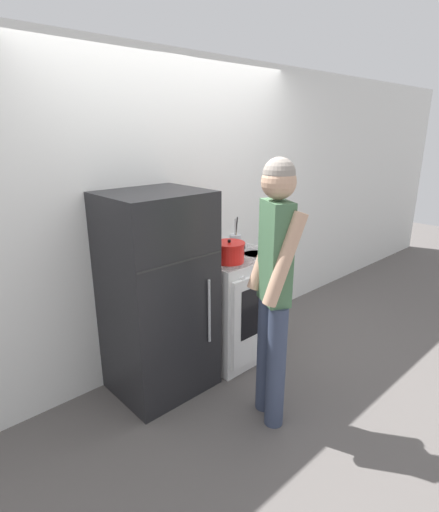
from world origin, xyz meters
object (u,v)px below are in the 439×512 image
at_px(utensil_jar, 235,240).
at_px(stove_range, 233,304).
at_px(refrigerator, 158,295).
at_px(tea_kettle, 209,246).
at_px(person, 274,281).
at_px(dutch_oven_pot, 229,252).

bearing_deg(utensil_jar, stove_range, -137.47).
distance_m(refrigerator, tea_kettle, 0.67).
bearing_deg(person, refrigerator, 50.07).
bearing_deg(dutch_oven_pot, person, -110.34).
relative_size(dutch_oven_pot, tea_kettle, 1.26).
bearing_deg(stove_range, utensil_jar, 42.53).
xyz_separation_m(utensil_jar, person, (-0.59, -0.94, 0.03)).
xyz_separation_m(refrigerator, tea_kettle, (0.61, 0.11, 0.24)).
relative_size(stove_range, utensil_jar, 3.38).
height_order(stove_range, utensil_jar, utensil_jar).
relative_size(dutch_oven_pot, utensil_jar, 1.07).
bearing_deg(dutch_oven_pot, stove_range, 32.80).
relative_size(refrigerator, utensil_jar, 5.59).
height_order(stove_range, person, person).
bearing_deg(person, utensil_jar, -4.98).
distance_m(dutch_oven_pot, utensil_jar, 0.43).
xyz_separation_m(refrigerator, utensil_jar, (0.94, 0.12, 0.23)).
bearing_deg(dutch_oven_pot, utensil_jar, 38.24).
height_order(refrigerator, dutch_oven_pot, refrigerator).
height_order(dutch_oven_pot, utensil_jar, utensil_jar).
xyz_separation_m(refrigerator, dutch_oven_pot, (0.60, -0.14, 0.25)).
distance_m(tea_kettle, utensil_jar, 0.32).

